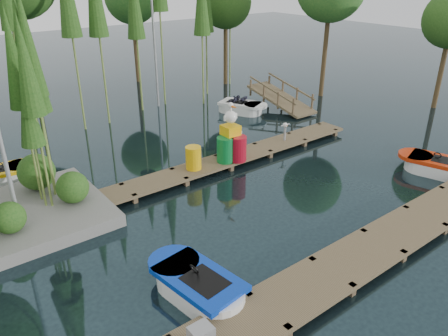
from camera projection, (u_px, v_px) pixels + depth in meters
ground_plane at (221, 208)px, 14.10m from camera, size 90.00×90.00×0.00m
near_dock at (331, 273)px, 10.77m from camera, size 18.00×1.50×0.50m
far_dock at (202, 168)px, 16.35m from camera, size 15.00×1.20×0.50m
lamp_rear at (153, 26)px, 22.39m from camera, size 0.30×0.30×7.25m
ramp at (281, 98)px, 23.49m from camera, size 1.50×3.94×1.49m
boat_blue at (197, 286)px, 10.28m from camera, size 1.62×2.93×0.94m
boat_red at (438, 167)px, 16.32m from camera, size 2.00×3.01×0.93m
boat_white_far at (241, 107)px, 23.01m from camera, size 2.26×2.93×1.27m
yellow_barrel at (193, 158)px, 15.93m from camera, size 0.57×0.57×0.86m
drum_cluster at (232, 143)px, 16.64m from camera, size 1.30×1.20×2.25m
seagull_post at (285, 128)px, 18.47m from camera, size 0.49×0.27×0.79m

